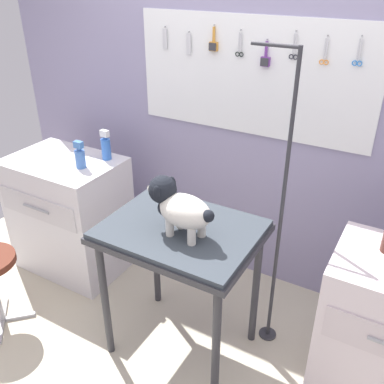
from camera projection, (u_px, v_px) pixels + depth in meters
name	position (u px, v px, depth m)	size (l,w,h in m)	color
ground	(143.00, 383.00, 2.47)	(4.40, 4.00, 0.04)	#C0B69D
rear_wall_panel	(245.00, 125.00, 2.89)	(4.00, 0.11, 2.30)	#8F88AB
grooming_table	(181.00, 243.00, 2.33)	(0.84, 0.64, 0.88)	#2D2D33
grooming_arm	(279.00, 224.00, 2.37)	(0.30, 0.11, 1.80)	#2D2D33
dog	(178.00, 206.00, 2.16)	(0.41, 0.22, 0.30)	silver
counter_left	(70.00, 214.00, 3.23)	(0.80, 0.58, 0.90)	silver
shampoo_bottle	(80.00, 157.00, 2.87)	(0.07, 0.07, 0.19)	#406CB5
detangler_spray	(106.00, 147.00, 2.99)	(0.07, 0.07, 0.21)	blue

